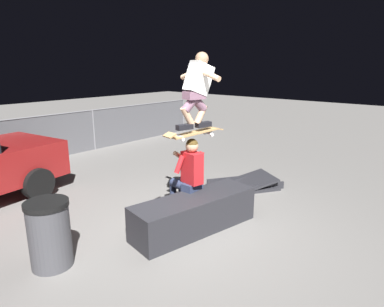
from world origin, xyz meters
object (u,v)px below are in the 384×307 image
at_px(kicker_ramp, 245,185).
at_px(ledge_box_main, 194,213).
at_px(skater_airborne, 197,87).
at_px(trash_bin, 50,234).
at_px(person_sitting_on_ledge, 188,174).
at_px(skateboard, 194,133).

bearing_deg(kicker_ramp, ledge_box_main, -169.26).
xyz_separation_m(skater_airborne, trash_bin, (-2.18, 0.57, -1.71)).
xyz_separation_m(ledge_box_main, skater_airborne, (0.27, 0.18, 1.88)).
height_order(person_sitting_on_ledge, kicker_ramp, person_sitting_on_ledge).
height_order(person_sitting_on_ledge, skater_airborne, skater_airborne).
distance_m(ledge_box_main, skateboard, 1.23).
bearing_deg(skateboard, trash_bin, 165.40).
bearing_deg(person_sitting_on_ledge, skater_airborne, -73.63).
bearing_deg(person_sitting_on_ledge, skateboard, -93.93).
height_order(ledge_box_main, skateboard, skateboard).
xyz_separation_m(ledge_box_main, person_sitting_on_ledge, (0.23, 0.33, 0.51)).
height_order(ledge_box_main, person_sitting_on_ledge, person_sitting_on_ledge).
xyz_separation_m(person_sitting_on_ledge, skateboard, (-0.01, -0.14, 0.69)).
xyz_separation_m(ledge_box_main, trash_bin, (-1.91, 0.75, 0.17)).
distance_m(skateboard, skater_airborne, 0.69).
height_order(ledge_box_main, kicker_ramp, ledge_box_main).
height_order(person_sitting_on_ledge, trash_bin, person_sitting_on_ledge).
bearing_deg(ledge_box_main, person_sitting_on_ledge, 55.90).
relative_size(skateboard, kicker_ramp, 0.71).
xyz_separation_m(person_sitting_on_ledge, trash_bin, (-2.14, 0.41, -0.34)).
bearing_deg(person_sitting_on_ledge, kicker_ramp, 2.00).
relative_size(ledge_box_main, trash_bin, 2.33).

